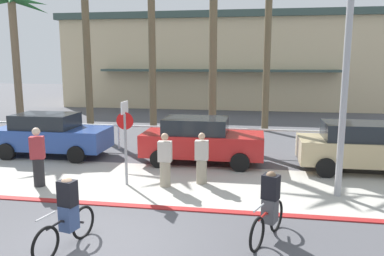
{
  "coord_description": "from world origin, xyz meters",
  "views": [
    {
      "loc": [
        3.27,
        -6.93,
        3.76
      ],
      "look_at": [
        1.13,
        6.0,
        1.44
      ],
      "focal_mm": 35.98,
      "sensor_mm": 36.0,
      "label": 1
    }
  ],
  "objects_px": {
    "palm_tree_2": "(16,33)",
    "palm_tree_3": "(85,18)",
    "car_tan_3": "(364,147)",
    "car_blue_1": "(51,134)",
    "pedestrian_1": "(202,161)",
    "palm_tree_6": "(268,26)",
    "pedestrian_0": "(38,159)",
    "palm_tree_5": "(213,14)",
    "cyclist_black_1": "(67,215)",
    "cyclist_red_0": "(269,207)",
    "stop_sign_bike_lane": "(125,131)",
    "palm_tree_1": "(13,20)",
    "car_red_2": "(201,140)",
    "streetlight_curb": "(350,40)",
    "pedestrian_2": "(165,162)"
  },
  "relations": [
    {
      "from": "palm_tree_6",
      "to": "palm_tree_1",
      "type": "bearing_deg",
      "value": 179.59
    },
    {
      "from": "palm_tree_2",
      "to": "pedestrian_2",
      "type": "relative_size",
      "value": 4.15
    },
    {
      "from": "car_blue_1",
      "to": "cyclist_black_1",
      "type": "height_order",
      "value": "car_blue_1"
    },
    {
      "from": "pedestrian_1",
      "to": "stop_sign_bike_lane",
      "type": "bearing_deg",
      "value": -167.69
    },
    {
      "from": "palm_tree_1",
      "to": "palm_tree_5",
      "type": "relative_size",
      "value": 1.05
    },
    {
      "from": "cyclist_black_1",
      "to": "car_blue_1",
      "type": "bearing_deg",
      "value": 121.33
    },
    {
      "from": "car_tan_3",
      "to": "pedestrian_1",
      "type": "distance_m",
      "value": 5.66
    },
    {
      "from": "palm_tree_2",
      "to": "pedestrian_0",
      "type": "height_order",
      "value": "palm_tree_2"
    },
    {
      "from": "stop_sign_bike_lane",
      "to": "pedestrian_1",
      "type": "bearing_deg",
      "value": 12.31
    },
    {
      "from": "car_tan_3",
      "to": "pedestrian_0",
      "type": "bearing_deg",
      "value": -162.17
    },
    {
      "from": "palm_tree_6",
      "to": "car_tan_3",
      "type": "bearing_deg",
      "value": -66.89
    },
    {
      "from": "stop_sign_bike_lane",
      "to": "car_red_2",
      "type": "xyz_separation_m",
      "value": [
        1.88,
        2.88,
        -0.81
      ]
    },
    {
      "from": "streetlight_curb",
      "to": "palm_tree_1",
      "type": "bearing_deg",
      "value": 147.64
    },
    {
      "from": "palm_tree_2",
      "to": "car_tan_3",
      "type": "bearing_deg",
      "value": -15.01
    },
    {
      "from": "palm_tree_6",
      "to": "pedestrian_0",
      "type": "distance_m",
      "value": 13.42
    },
    {
      "from": "pedestrian_0",
      "to": "car_red_2",
      "type": "bearing_deg",
      "value": 37.98
    },
    {
      "from": "stop_sign_bike_lane",
      "to": "cyclist_red_0",
      "type": "distance_m",
      "value": 5.17
    },
    {
      "from": "palm_tree_2",
      "to": "palm_tree_3",
      "type": "relative_size",
      "value": 0.85
    },
    {
      "from": "palm_tree_5",
      "to": "pedestrian_2",
      "type": "xyz_separation_m",
      "value": [
        -0.65,
        -6.81,
        -5.01
      ]
    },
    {
      "from": "palm_tree_2",
      "to": "palm_tree_3",
      "type": "height_order",
      "value": "palm_tree_3"
    },
    {
      "from": "cyclist_red_0",
      "to": "palm_tree_2",
      "type": "bearing_deg",
      "value": 141.05
    },
    {
      "from": "streetlight_curb",
      "to": "car_blue_1",
      "type": "distance_m",
      "value": 11.27
    },
    {
      "from": "car_blue_1",
      "to": "streetlight_curb",
      "type": "bearing_deg",
      "value": -17.32
    },
    {
      "from": "palm_tree_1",
      "to": "car_blue_1",
      "type": "bearing_deg",
      "value": -49.81
    },
    {
      "from": "palm_tree_1",
      "to": "cyclist_black_1",
      "type": "xyz_separation_m",
      "value": [
        10.23,
        -14.06,
        -5.33
      ]
    },
    {
      "from": "stop_sign_bike_lane",
      "to": "pedestrian_2",
      "type": "distance_m",
      "value": 1.51
    },
    {
      "from": "stop_sign_bike_lane",
      "to": "pedestrian_0",
      "type": "height_order",
      "value": "stop_sign_bike_lane"
    },
    {
      "from": "palm_tree_3",
      "to": "pedestrian_2",
      "type": "bearing_deg",
      "value": -52.77
    },
    {
      "from": "palm_tree_3",
      "to": "car_tan_3",
      "type": "relative_size",
      "value": 1.83
    },
    {
      "from": "palm_tree_2",
      "to": "cyclist_red_0",
      "type": "distance_m",
      "value": 15.95
    },
    {
      "from": "car_red_2",
      "to": "palm_tree_1",
      "type": "bearing_deg",
      "value": 148.98
    },
    {
      "from": "cyclist_black_1",
      "to": "palm_tree_3",
      "type": "bearing_deg",
      "value": 111.99
    },
    {
      "from": "palm_tree_3",
      "to": "palm_tree_5",
      "type": "relative_size",
      "value": 1.01
    },
    {
      "from": "streetlight_curb",
      "to": "palm_tree_2",
      "type": "height_order",
      "value": "streetlight_curb"
    },
    {
      "from": "pedestrian_2",
      "to": "car_tan_3",
      "type": "bearing_deg",
      "value": 22.73
    },
    {
      "from": "palm_tree_6",
      "to": "stop_sign_bike_lane",
      "type": "bearing_deg",
      "value": -113.44
    },
    {
      "from": "palm_tree_6",
      "to": "streetlight_curb",
      "type": "bearing_deg",
      "value": -79.92
    },
    {
      "from": "streetlight_curb",
      "to": "pedestrian_2",
      "type": "bearing_deg",
      "value": 177.26
    },
    {
      "from": "cyclist_black_1",
      "to": "pedestrian_2",
      "type": "relative_size",
      "value": 1.08
    },
    {
      "from": "car_blue_1",
      "to": "pedestrian_1",
      "type": "height_order",
      "value": "car_blue_1"
    },
    {
      "from": "palm_tree_2",
      "to": "car_blue_1",
      "type": "distance_m",
      "value": 6.7
    },
    {
      "from": "palm_tree_5",
      "to": "cyclist_black_1",
      "type": "height_order",
      "value": "palm_tree_5"
    },
    {
      "from": "car_tan_3",
      "to": "cyclist_black_1",
      "type": "bearing_deg",
      "value": -137.96
    },
    {
      "from": "palm_tree_3",
      "to": "car_red_2",
      "type": "relative_size",
      "value": 1.83
    },
    {
      "from": "stop_sign_bike_lane",
      "to": "palm_tree_1",
      "type": "bearing_deg",
      "value": 135.06
    },
    {
      "from": "palm_tree_3",
      "to": "pedestrian_0",
      "type": "relative_size",
      "value": 4.46
    },
    {
      "from": "palm_tree_2",
      "to": "palm_tree_6",
      "type": "distance_m",
      "value": 12.54
    },
    {
      "from": "car_red_2",
      "to": "cyclist_red_0",
      "type": "xyz_separation_m",
      "value": [
        2.28,
        -5.79,
        -0.18
      ]
    },
    {
      "from": "cyclist_red_0",
      "to": "pedestrian_0",
      "type": "height_order",
      "value": "pedestrian_0"
    },
    {
      "from": "palm_tree_1",
      "to": "car_tan_3",
      "type": "xyz_separation_m",
      "value": [
        17.57,
        -7.44,
        -5.15
      ]
    }
  ]
}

